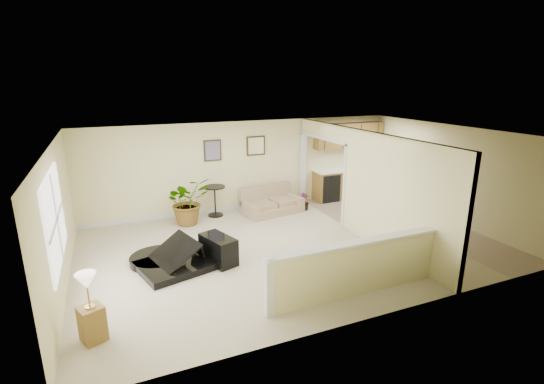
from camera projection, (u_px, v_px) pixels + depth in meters
name	position (u px, v px, depth m)	size (l,w,h in m)	color
floor	(291.00, 246.00, 8.85)	(9.00, 9.00, 0.00)	#B9B090
back_wall	(246.00, 165.00, 11.15)	(9.00, 0.04, 2.50)	beige
front_wall	(380.00, 244.00, 5.85)	(9.00, 0.04, 2.50)	beige
left_wall	(58.00, 221.00, 6.80)	(0.04, 6.00, 2.50)	beige
right_wall	(448.00, 174.00, 10.20)	(0.04, 6.00, 2.50)	beige
ceiling	(293.00, 135.00, 8.16)	(9.00, 6.00, 0.04)	silver
kitchen_vinyl	(402.00, 226.00, 10.03)	(2.70, 6.00, 0.01)	tan
interior_partition	(355.00, 183.00, 9.41)	(0.18, 5.99, 2.50)	beige
pony_half_wall	(354.00, 267.00, 6.70)	(3.42, 0.22, 1.00)	beige
left_window	(54.00, 219.00, 6.31)	(0.05, 2.15, 1.45)	white
wall_art_left	(213.00, 151.00, 10.63)	(0.48, 0.04, 0.58)	#362813
wall_mirror	(256.00, 146.00, 11.09)	(0.55, 0.04, 0.55)	#362813
kitchen_cabinets	(346.00, 171.00, 12.23)	(2.36, 0.65, 2.33)	olive
piano	(170.00, 242.00, 7.72)	(1.78, 1.79, 1.25)	black
piano_bench	(218.00, 249.00, 7.98)	(0.43, 0.84, 0.56)	black
loveseat	(271.00, 200.00, 11.00)	(1.77, 1.17, 0.94)	#957F5F
accent_table	(215.00, 197.00, 10.66)	(0.57, 0.57, 0.83)	black
palm_plant	(188.00, 201.00, 10.06)	(1.30, 1.19, 1.22)	black
small_plant	(304.00, 203.00, 11.25)	(0.32, 0.32, 0.48)	black
lamp_stand	(91.00, 313.00, 5.53)	(0.41, 0.41, 1.05)	olive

